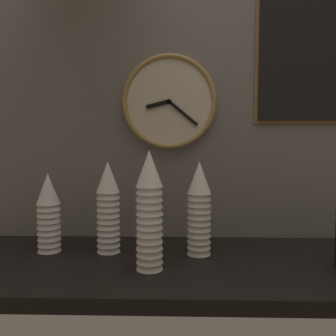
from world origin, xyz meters
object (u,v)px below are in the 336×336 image
(cup_stack_center, at_px, (149,210))
(cup_stack_center_right, at_px, (199,208))
(wall_clock, at_px, (169,102))
(menu_board, at_px, (324,47))
(cup_stack_center_left, at_px, (108,207))
(cup_stack_left, at_px, (49,212))

(cup_stack_center, distance_m, cup_stack_center_right, 0.20)
(cup_stack_center_right, distance_m, wall_clock, 0.41)
(cup_stack_center_right, relative_size, menu_board, 0.55)
(wall_clock, bearing_deg, cup_stack_center_left, -138.71)
(cup_stack_left, distance_m, wall_clock, 0.56)
(cup_stack_center_left, bearing_deg, cup_stack_left, -179.97)
(cup_stack_center, height_order, menu_board, menu_board)
(cup_stack_center, height_order, wall_clock, wall_clock)
(cup_stack_center_right, bearing_deg, menu_board, 23.43)
(cup_stack_center, relative_size, cup_stack_center_left, 1.13)
(cup_stack_center_right, bearing_deg, wall_clock, 118.03)
(cup_stack_center_right, xyz_separation_m, menu_board, (0.45, 0.20, 0.54))
(menu_board, bearing_deg, cup_stack_left, -169.24)
(cup_stack_center_left, xyz_separation_m, menu_board, (0.74, 0.18, 0.54))
(cup_stack_center, height_order, cup_stack_center_right, cup_stack_center)
(wall_clock, bearing_deg, menu_board, 0.92)
(cup_stack_left, relative_size, wall_clock, 0.75)
(cup_stack_center, height_order, cup_stack_center_left, cup_stack_center)
(cup_stack_center_left, relative_size, cup_stack_left, 1.15)
(cup_stack_center_left, relative_size, wall_clock, 0.86)
(cup_stack_center_left, height_order, cup_stack_left, cup_stack_center_left)
(cup_stack_left, xyz_separation_m, menu_board, (0.94, 0.18, 0.56))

